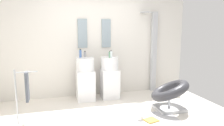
# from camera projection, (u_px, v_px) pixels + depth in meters

# --- Properties ---
(ground_plane) EXTENTS (4.80, 3.60, 0.04)m
(ground_plane) POSITION_uv_depth(u_px,v_px,m) (112.00, 122.00, 3.65)
(ground_plane) COLOR silver
(rear_partition) EXTENTS (4.80, 0.10, 2.60)m
(rear_partition) POSITION_uv_depth(u_px,v_px,m) (94.00, 42.00, 5.01)
(rear_partition) COLOR silver
(rear_partition) RESTS_ON ground_plane
(pedestal_sink_left) EXTENTS (0.40, 0.40, 1.08)m
(pedestal_sink_left) POSITION_uv_depth(u_px,v_px,m) (85.00, 79.00, 4.68)
(pedestal_sink_left) COLOR white
(pedestal_sink_left) RESTS_ON ground_plane
(pedestal_sink_right) EXTENTS (0.40, 0.40, 1.08)m
(pedestal_sink_right) POSITION_uv_depth(u_px,v_px,m) (110.00, 77.00, 4.83)
(pedestal_sink_right) COLOR white
(pedestal_sink_right) RESTS_ON ground_plane
(vanity_mirror_left) EXTENTS (0.22, 0.03, 0.68)m
(vanity_mirror_left) POSITION_uv_depth(u_px,v_px,m) (82.00, 33.00, 4.84)
(vanity_mirror_left) COLOR #8C9EA8
(vanity_mirror_right) EXTENTS (0.22, 0.03, 0.68)m
(vanity_mirror_right) POSITION_uv_depth(u_px,v_px,m) (106.00, 33.00, 4.99)
(vanity_mirror_right) COLOR #8C9EA8
(shower_column) EXTENTS (0.49, 0.24, 2.05)m
(shower_column) POSITION_uv_depth(u_px,v_px,m) (153.00, 50.00, 5.34)
(shower_column) COLOR #B7BABF
(shower_column) RESTS_ON ground_plane
(lounge_chair) EXTENTS (1.07, 1.07, 0.65)m
(lounge_chair) POSITION_uv_depth(u_px,v_px,m) (170.00, 93.00, 4.11)
(lounge_chair) COLOR #B7BABF
(lounge_chair) RESTS_ON ground_plane
(towel_rack) EXTENTS (0.37, 0.22, 0.95)m
(towel_rack) POSITION_uv_depth(u_px,v_px,m) (25.00, 88.00, 3.47)
(towel_rack) COLOR #B7BABF
(towel_rack) RESTS_ON ground_plane
(area_rug) EXTENTS (1.26, 0.68, 0.01)m
(area_rug) POSITION_uv_depth(u_px,v_px,m) (144.00, 121.00, 3.61)
(area_rug) COLOR #B2B2B7
(area_rug) RESTS_ON ground_plane
(magazine_ochre) EXTENTS (0.27, 0.25, 0.02)m
(magazine_ochre) POSITION_uv_depth(u_px,v_px,m) (151.00, 120.00, 3.63)
(magazine_ochre) COLOR gold
(magazine_ochre) RESTS_ON area_rug
(coffee_mug) EXTENTS (0.09, 0.09, 0.09)m
(coffee_mug) POSITION_uv_depth(u_px,v_px,m) (140.00, 118.00, 3.65)
(coffee_mug) COLOR white
(coffee_mug) RESTS_ON area_rug
(soap_bottle_blue) EXTENTS (0.06, 0.06, 0.19)m
(soap_bottle_blue) POSITION_uv_depth(u_px,v_px,m) (80.00, 54.00, 4.65)
(soap_bottle_blue) COLOR #4C72B7
(soap_bottle_blue) RESTS_ON pedestal_sink_left
(soap_bottle_green) EXTENTS (0.05, 0.05, 0.15)m
(soap_bottle_green) POSITION_uv_depth(u_px,v_px,m) (110.00, 55.00, 4.63)
(soap_bottle_green) COLOR #59996B
(soap_bottle_green) RESTS_ON pedestal_sink_right
(soap_bottle_grey) EXTENTS (0.06, 0.06, 0.15)m
(soap_bottle_grey) POSITION_uv_depth(u_px,v_px,m) (85.00, 54.00, 4.69)
(soap_bottle_grey) COLOR #99999E
(soap_bottle_grey) RESTS_ON pedestal_sink_left
(soap_bottle_clear) EXTENTS (0.05, 0.05, 0.17)m
(soap_bottle_clear) POSITION_uv_depth(u_px,v_px,m) (111.00, 54.00, 4.61)
(soap_bottle_clear) COLOR silver
(soap_bottle_clear) RESTS_ON pedestal_sink_right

